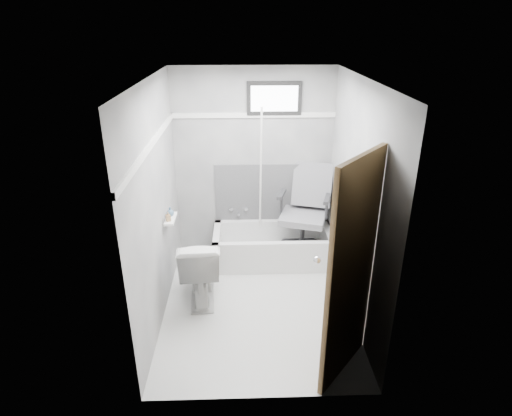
{
  "coord_description": "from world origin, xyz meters",
  "views": [
    {
      "loc": [
        -0.14,
        -3.91,
        2.88
      ],
      "look_at": [
        0.0,
        0.35,
        1.0
      ],
      "focal_mm": 30.0,
      "sensor_mm": 36.0,
      "label": 1
    }
  ],
  "objects_px": {
    "toilet": "(200,268)",
    "door": "(394,294)",
    "office_chair": "(303,211)",
    "bathtub": "(272,246)",
    "soap_bottle_a": "(168,216)",
    "soap_bottle_b": "(170,212)"
  },
  "relations": [
    {
      "from": "bathtub",
      "to": "soap_bottle_b",
      "type": "xyz_separation_m",
      "value": [
        -1.17,
        -0.55,
        0.75
      ]
    },
    {
      "from": "office_chair",
      "to": "soap_bottle_a",
      "type": "relative_size",
      "value": 10.71
    },
    {
      "from": "bathtub",
      "to": "soap_bottle_b",
      "type": "distance_m",
      "value": 1.5
    },
    {
      "from": "door",
      "to": "toilet",
      "type": "bearing_deg",
      "value": 138.55
    },
    {
      "from": "bathtub",
      "to": "door",
      "type": "relative_size",
      "value": 0.75
    },
    {
      "from": "bathtub",
      "to": "soap_bottle_a",
      "type": "height_order",
      "value": "soap_bottle_a"
    },
    {
      "from": "door",
      "to": "office_chair",
      "type": "bearing_deg",
      "value": 99.25
    },
    {
      "from": "soap_bottle_a",
      "to": "toilet",
      "type": "bearing_deg",
      "value": -18.03
    },
    {
      "from": "soap_bottle_a",
      "to": "office_chair",
      "type": "bearing_deg",
      "value": 24.82
    },
    {
      "from": "door",
      "to": "soap_bottle_a",
      "type": "height_order",
      "value": "door"
    },
    {
      "from": "toilet",
      "to": "door",
      "type": "distance_m",
      "value": 2.22
    },
    {
      "from": "office_chair",
      "to": "soap_bottle_a",
      "type": "distance_m",
      "value": 1.74
    },
    {
      "from": "bathtub",
      "to": "soap_bottle_b",
      "type": "relative_size",
      "value": 14.25
    },
    {
      "from": "office_chair",
      "to": "door",
      "type": "relative_size",
      "value": 0.56
    },
    {
      "from": "soap_bottle_b",
      "to": "door",
      "type": "bearing_deg",
      "value": -40.81
    },
    {
      "from": "bathtub",
      "to": "soap_bottle_a",
      "type": "distance_m",
      "value": 1.56
    },
    {
      "from": "office_chair",
      "to": "soap_bottle_a",
      "type": "height_order",
      "value": "office_chair"
    },
    {
      "from": "toilet",
      "to": "soap_bottle_a",
      "type": "xyz_separation_m",
      "value": [
        -0.32,
        0.1,
        0.58
      ]
    },
    {
      "from": "toilet",
      "to": "soap_bottle_a",
      "type": "distance_m",
      "value": 0.67
    },
    {
      "from": "bathtub",
      "to": "office_chair",
      "type": "distance_m",
      "value": 0.61
    },
    {
      "from": "soap_bottle_b",
      "to": "office_chair",
      "type": "bearing_deg",
      "value": 20.43
    },
    {
      "from": "office_chair",
      "to": "toilet",
      "type": "height_order",
      "value": "office_chair"
    }
  ]
}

